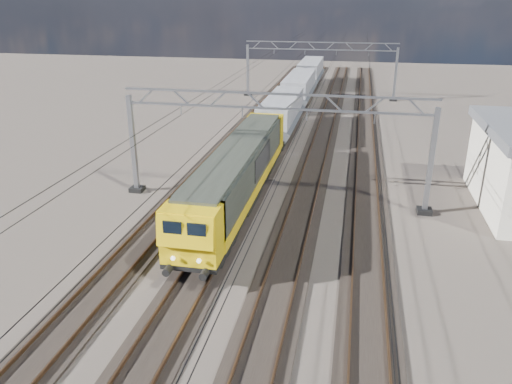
% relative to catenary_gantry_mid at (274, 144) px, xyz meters
% --- Properties ---
extents(ground, '(160.00, 160.00, 0.00)m').
position_rel_catenary_gantry_mid_xyz_m(ground, '(-0.00, -4.00, -3.91)').
color(ground, black).
rests_on(ground, ground).
extents(track_outer_west, '(2.60, 140.00, 0.30)m').
position_rel_catenary_gantry_mid_xyz_m(track_outer_west, '(-6.00, -4.00, -3.83)').
color(track_outer_west, black).
rests_on(track_outer_west, ground).
extents(track_loco, '(2.60, 140.00, 0.30)m').
position_rel_catenary_gantry_mid_xyz_m(track_loco, '(-2.00, -4.00, -3.83)').
color(track_loco, black).
rests_on(track_loco, ground).
extents(track_inner_east, '(2.60, 140.00, 0.30)m').
position_rel_catenary_gantry_mid_xyz_m(track_inner_east, '(2.00, -4.00, -3.83)').
color(track_inner_east, black).
rests_on(track_inner_east, ground).
extents(track_outer_east, '(2.60, 140.00, 0.30)m').
position_rel_catenary_gantry_mid_xyz_m(track_outer_east, '(6.00, -4.00, -3.83)').
color(track_outer_east, black).
rests_on(track_outer_east, ground).
extents(catenary_gantry_mid, '(19.90, 0.90, 7.11)m').
position_rel_catenary_gantry_mid_xyz_m(catenary_gantry_mid, '(0.00, 0.00, 0.00)').
color(catenary_gantry_mid, gray).
rests_on(catenary_gantry_mid, ground).
extents(catenary_gantry_far, '(19.90, 0.90, 7.11)m').
position_rel_catenary_gantry_mid_xyz_m(catenary_gantry_far, '(0.00, 36.00, 0.00)').
color(catenary_gantry_far, gray).
rests_on(catenary_gantry_far, ground).
extents(overhead_wires, '(12.03, 140.00, 0.53)m').
position_rel_catenary_gantry_mid_xyz_m(overhead_wires, '(-0.00, 4.00, 1.84)').
color(overhead_wires, black).
rests_on(overhead_wires, ground).
extents(locomotive, '(2.76, 21.10, 3.62)m').
position_rel_catenary_gantry_mid_xyz_m(locomotive, '(-2.00, -1.25, -1.58)').
color(locomotive, black).
rests_on(locomotive, ground).
extents(hopper_wagon_lead, '(3.38, 13.00, 3.25)m').
position_rel_catenary_gantry_mid_xyz_m(hopper_wagon_lead, '(-2.00, 16.45, -1.67)').
color(hopper_wagon_lead, black).
rests_on(hopper_wagon_lead, ground).
extents(hopper_wagon_mid, '(3.38, 13.00, 3.25)m').
position_rel_catenary_gantry_mid_xyz_m(hopper_wagon_mid, '(-2.00, 30.65, -1.67)').
color(hopper_wagon_mid, black).
rests_on(hopper_wagon_mid, ground).
extents(hopper_wagon_third, '(3.38, 13.00, 3.25)m').
position_rel_catenary_gantry_mid_xyz_m(hopper_wagon_third, '(-2.00, 44.85, -1.67)').
color(hopper_wagon_third, black).
rests_on(hopper_wagon_third, ground).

